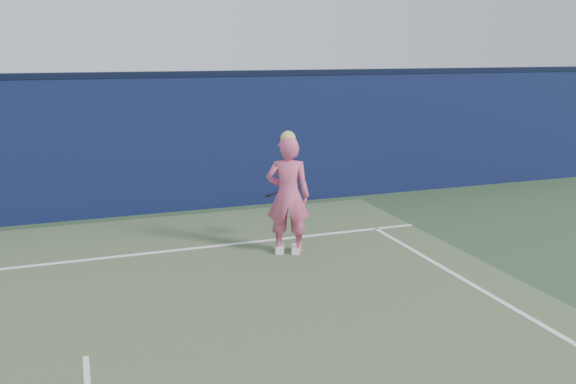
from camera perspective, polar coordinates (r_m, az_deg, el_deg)
name	(u,v)px	position (r m, az deg, el deg)	size (l,w,h in m)	color
backstop_wall	(71,150)	(11.52, -19.65, 3.73)	(24.00, 0.40, 2.50)	#0B1833
wall_cap	(65,76)	(11.39, -20.16, 10.18)	(24.00, 0.42, 0.10)	black
player	(288,195)	(9.01, 0.00, -0.30)	(0.76, 0.64, 1.85)	#D4527B
racket	(289,188)	(9.50, 0.10, 0.33)	(0.57, 0.13, 0.30)	black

